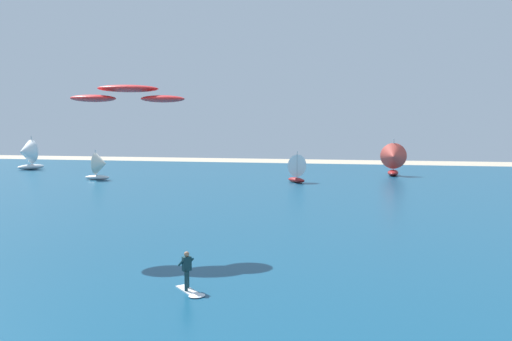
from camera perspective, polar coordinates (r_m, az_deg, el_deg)
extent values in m
cube|color=navy|center=(52.85, 8.26, -2.77)|extent=(160.00, 90.00, 0.10)
cube|color=white|center=(22.66, -7.58, -12.85)|extent=(1.30, 1.30, 0.05)
cylinder|color=#143338|center=(22.33, -7.68, -11.98)|extent=(0.14, 0.14, 0.80)
cylinder|color=#143338|center=(22.74, -7.51, -11.67)|extent=(0.14, 0.14, 0.80)
cube|color=#143338|center=(22.34, -7.62, -10.10)|extent=(0.41, 0.41, 0.60)
sphere|color=#9E7051|center=(22.24, -7.63, -9.08)|extent=(0.22, 0.22, 0.22)
cylinder|color=#143338|center=(22.31, -8.23, -10.00)|extent=(0.42, 0.42, 0.39)
cylinder|color=#143338|center=(22.49, -7.19, -9.87)|extent=(0.42, 0.42, 0.39)
ellipsoid|color=white|center=(21.84, -6.50, -13.49)|extent=(0.92, 0.92, 0.08)
ellipsoid|color=red|center=(30.51, -13.86, 8.73)|extent=(3.88, 3.08, 0.40)
ellipsoid|color=red|center=(30.73, -17.43, 7.57)|extent=(3.03, 2.77, 0.40)
ellipsoid|color=red|center=(30.33, -10.20, 7.75)|extent=(3.03, 2.77, 0.40)
ellipsoid|color=silver|center=(70.66, -17.06, -0.73)|extent=(3.41, 1.45, 0.62)
cylinder|color=silver|center=(70.57, -17.21, 0.86)|extent=(0.10, 0.10, 3.32)
cone|color=silver|center=(70.29, -16.67, 0.73)|extent=(1.71, 2.91, 2.79)
ellipsoid|color=maroon|center=(64.59, 4.45, -1.04)|extent=(3.01, 3.21, 0.62)
cylinder|color=silver|center=(64.30, 4.53, 0.68)|extent=(0.10, 0.10, 3.28)
cone|color=white|center=(64.91, 4.18, 0.57)|extent=(3.02, 2.90, 2.76)
ellipsoid|color=maroon|center=(75.99, 14.82, -0.23)|extent=(1.71, 4.42, 0.82)
cylinder|color=silver|center=(76.02, 14.86, 1.72)|extent=(0.14, 0.14, 4.35)
cone|color=#D84C3F|center=(75.08, 14.85, 1.52)|extent=(3.75, 2.08, 3.66)
ellipsoid|color=silver|center=(91.40, -23.48, 0.37)|extent=(3.25, 4.80, 0.85)
cylinder|color=silver|center=(91.36, -23.42, 2.07)|extent=(0.14, 0.14, 4.56)
cone|color=white|center=(90.87, -23.96, 1.89)|extent=(4.31, 3.35, 3.83)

